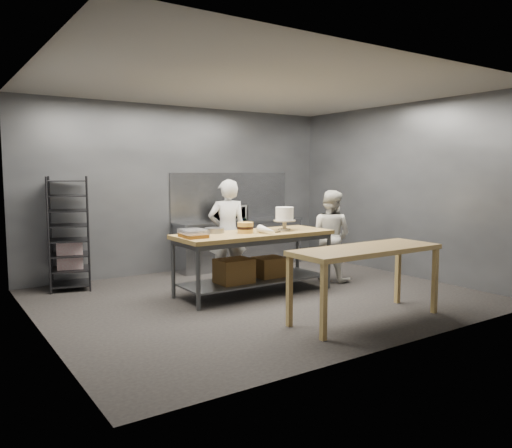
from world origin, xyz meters
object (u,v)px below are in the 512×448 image
Objects in this scene: work_table at (252,256)px; near_counter at (366,254)px; speed_rack at (69,234)px; frosted_cake_stand at (284,215)px; layer_cake at (245,228)px; chef_behind at (227,232)px; microwave at (231,213)px; chef_right at (330,236)px.

work_table is 1.94m from near_counter.
near_counter is 4.55m from speed_rack.
frosted_cake_stand is (2.76, -1.87, 0.29)m from speed_rack.
near_counter is 8.60× the size of layer_cake.
layer_cake is at bearing 106.18° from near_counter.
near_counter is at bearing -55.07° from speed_rack.
chef_behind is 1.44m from microwave.
layer_cake is (-0.13, -0.74, 0.15)m from chef_behind.
layer_cake reaches higher than near_counter.
layer_cake is at bearing 178.17° from frosted_cake_stand.
speed_rack is 1.16× the size of chef_right.
layer_cake is at bearing 68.13° from chef_right.
speed_rack is at bearing 138.09° from layer_cake.
near_counter is 5.59× the size of frosted_cake_stand.
chef_behind is 1.12× the size of chef_right.
microwave is (0.36, 3.81, 0.24)m from near_counter.
layer_cake is (-0.55, 1.88, 0.19)m from near_counter.
speed_rack reaches higher than layer_cake.
microwave is at bearing 64.76° from layer_cake.
work_table is at bearing -3.03° from layer_cake.
microwave is (2.97, 0.08, 0.19)m from speed_rack.
chef_behind is at bearing -26.98° from speed_rack.
work_table is 1.41× the size of chef_behind.
speed_rack is at bearing 41.21° from chef_right.
chef_behind is 3.13× the size of microwave.
chef_right is at bearing 1.60° from work_table.
speed_rack reaches higher than frosted_cake_stand.
microwave is 1.52× the size of frosted_cake_stand.
speed_rack is 2.77m from layer_cake.
layer_cake is at bearing -115.24° from microwave.
speed_rack reaches higher than microwave.
speed_rack reaches higher than chef_right.
near_counter is at bearing -77.11° from work_table.
work_table is 1.37× the size of speed_rack.
frosted_cake_stand is at bearing -96.02° from microwave.
chef_right reaches higher than layer_cake.
microwave is at bearing 84.56° from near_counter.
frosted_cake_stand is at bearing -1.59° from work_table.
chef_right is 4.23× the size of frosted_cake_stand.
near_counter is at bearing 125.58° from chef_right.
speed_rack reaches higher than work_table.
speed_rack is at bearing -178.46° from microwave.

